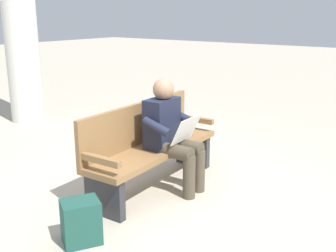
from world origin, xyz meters
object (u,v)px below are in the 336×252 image
at_px(bench_near, 149,145).
at_px(backpack, 81,222).
at_px(person_seated, 171,132).
at_px(support_pillar, 18,5).

relative_size(bench_near, backpack, 4.79).
bearing_deg(bench_near, backpack, 9.82).
distance_m(person_seated, backpack, 1.38).
height_order(person_seated, backpack, person_seated).
xyz_separation_m(person_seated, support_pillar, (-0.83, -3.72, 1.31)).
bearing_deg(person_seated, support_pillar, -105.55).
xyz_separation_m(bench_near, backpack, (1.23, 0.28, -0.28)).
distance_m(bench_near, support_pillar, 3.89).
distance_m(backpack, support_pillar, 4.67).
bearing_deg(support_pillar, person_seated, 77.44).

